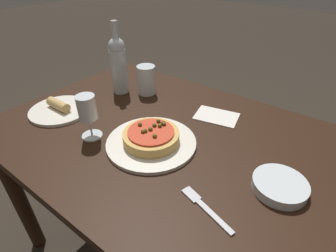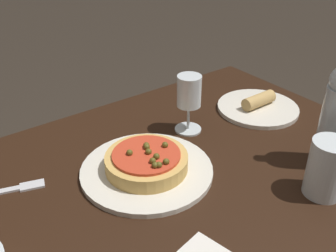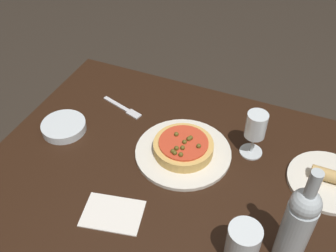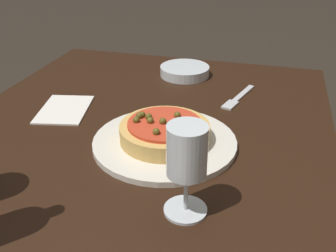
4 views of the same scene
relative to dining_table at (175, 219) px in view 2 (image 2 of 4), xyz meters
The scene contains 7 objects.
dining_table is the anchor object (origin of this frame).
dinner_plate 0.13m from the dining_table, 107.61° to the left, with size 0.29×0.29×0.01m.
pizza 0.15m from the dining_table, 107.63° to the left, with size 0.18×0.18×0.05m.
wine_glass 0.30m from the dining_table, 44.09° to the left, with size 0.07×0.07×0.15m.
water_cup 0.34m from the dining_table, 41.08° to the right, with size 0.08×0.08×0.12m.
fork 0.36m from the dining_table, 146.46° to the left, with size 0.17×0.07×0.00m.
side_plate 0.43m from the dining_table, 17.92° to the left, with size 0.23×0.23×0.05m.
Camera 2 is at (-0.40, -0.51, 1.23)m, focal length 42.00 mm.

